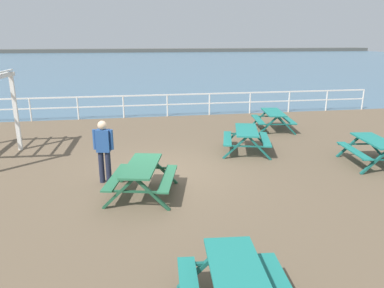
{
  "coord_description": "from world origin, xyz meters",
  "views": [
    {
      "loc": [
        -0.83,
        -9.7,
        3.66
      ],
      "look_at": [
        0.89,
        0.02,
        0.8
      ],
      "focal_mm": 34.21,
      "sensor_mm": 36.0,
      "label": 1
    }
  ],
  "objects_px": {
    "picnic_table_far_right": "(142,172)",
    "visitor": "(104,148)",
    "picnic_table_mid_centre": "(375,146)",
    "picnic_table_near_left": "(273,116)",
    "picnic_table_near_right": "(246,135)",
    "picnic_table_corner": "(239,287)"
  },
  "relations": [
    {
      "from": "picnic_table_far_right",
      "to": "visitor",
      "type": "relative_size",
      "value": 1.27
    },
    {
      "from": "picnic_table_mid_centre",
      "to": "picnic_table_far_right",
      "type": "distance_m",
      "value": 6.99
    },
    {
      "from": "picnic_table_near_left",
      "to": "picnic_table_far_right",
      "type": "relative_size",
      "value": 0.96
    },
    {
      "from": "picnic_table_near_right",
      "to": "picnic_table_mid_centre",
      "type": "xyz_separation_m",
      "value": [
        3.35,
        -1.91,
        0.0
      ]
    },
    {
      "from": "picnic_table_near_right",
      "to": "picnic_table_far_right",
      "type": "relative_size",
      "value": 1.01
    },
    {
      "from": "picnic_table_near_right",
      "to": "visitor",
      "type": "distance_m",
      "value": 4.9
    },
    {
      "from": "picnic_table_near_left",
      "to": "picnic_table_near_right",
      "type": "distance_m",
      "value": 3.4
    },
    {
      "from": "picnic_table_far_right",
      "to": "visitor",
      "type": "xyz_separation_m",
      "value": [
        -0.92,
        0.99,
        0.36
      ]
    },
    {
      "from": "picnic_table_near_left",
      "to": "picnic_table_mid_centre",
      "type": "distance_m",
      "value": 4.8
    },
    {
      "from": "picnic_table_far_right",
      "to": "picnic_table_near_left",
      "type": "bearing_deg",
      "value": -30.98
    },
    {
      "from": "picnic_table_near_left",
      "to": "picnic_table_far_right",
      "type": "distance_m",
      "value": 7.96
    },
    {
      "from": "picnic_table_mid_centre",
      "to": "visitor",
      "type": "distance_m",
      "value": 7.85
    },
    {
      "from": "picnic_table_near_left",
      "to": "picnic_table_mid_centre",
      "type": "bearing_deg",
      "value": -154.93
    },
    {
      "from": "picnic_table_far_right",
      "to": "picnic_table_corner",
      "type": "distance_m",
      "value": 4.55
    },
    {
      "from": "picnic_table_near_right",
      "to": "picnic_table_mid_centre",
      "type": "distance_m",
      "value": 3.86
    },
    {
      "from": "picnic_table_mid_centre",
      "to": "visitor",
      "type": "height_order",
      "value": "visitor"
    },
    {
      "from": "picnic_table_near_right",
      "to": "picnic_table_far_right",
      "type": "bearing_deg",
      "value": 144.78
    },
    {
      "from": "picnic_table_corner",
      "to": "picnic_table_near_right",
      "type": "bearing_deg",
      "value": -13.64
    },
    {
      "from": "picnic_table_far_right",
      "to": "picnic_table_corner",
      "type": "height_order",
      "value": "same"
    },
    {
      "from": "picnic_table_mid_centre",
      "to": "picnic_table_corner",
      "type": "height_order",
      "value": "same"
    },
    {
      "from": "picnic_table_mid_centre",
      "to": "picnic_table_far_right",
      "type": "bearing_deg",
      "value": 105.86
    },
    {
      "from": "picnic_table_near_right",
      "to": "picnic_table_mid_centre",
      "type": "bearing_deg",
      "value": -104.35
    }
  ]
}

